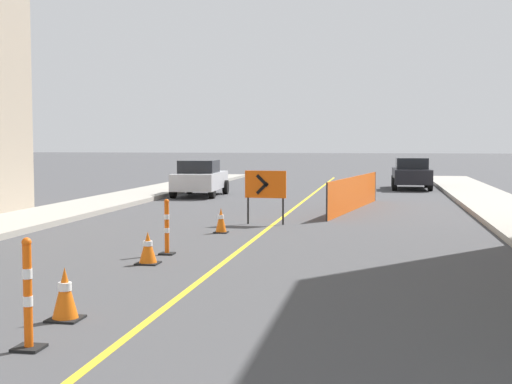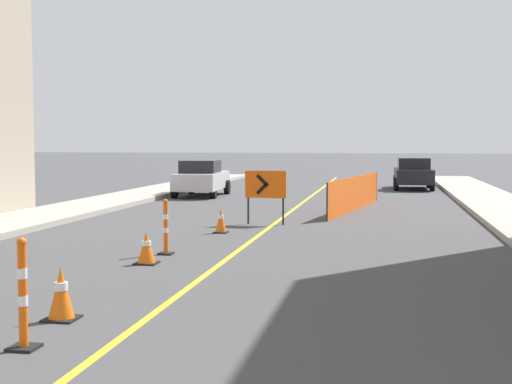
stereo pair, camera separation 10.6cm
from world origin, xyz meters
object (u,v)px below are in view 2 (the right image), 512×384
Objects in this scene: traffic_cone_third at (146,248)px; arrow_barricade_primary at (266,186)px; delineator_post_front at (23,300)px; parked_car_curb_near at (201,178)px; traffic_cone_fourth at (221,220)px; delineator_post_rear at (166,230)px; traffic_cone_second at (61,294)px; parked_car_curb_mid at (413,173)px.

traffic_cone_third is 7.19m from arrow_barricade_primary.
delineator_post_front is at bearing -85.09° from traffic_cone_third.
parked_car_curb_near reaches higher than delineator_post_front.
arrow_barricade_primary is (0.84, 2.14, 0.78)m from traffic_cone_fourth.
delineator_post_front is at bearing -89.28° from traffic_cone_fourth.
parked_car_curb_near is (-3.36, 17.21, 0.49)m from traffic_cone_third.
delineator_post_front reaches higher than delineator_post_rear.
delineator_post_rear is (-0.48, 6.97, -0.06)m from delineator_post_front.
traffic_cone_fourth reaches higher than traffic_cone_third.
parked_car_curb_near is at bearing 99.53° from delineator_post_front.
delineator_post_front is 1.10× the size of delineator_post_rear.
parked_car_curb_near is (-3.68, 21.62, 0.44)m from traffic_cone_second.
traffic_cone_second is at bearing -83.37° from parked_car_curb_near.
traffic_cone_fourth is at bearing -108.66° from arrow_barricade_primary.
traffic_cone_fourth is 2.42m from arrow_barricade_primary.
traffic_cone_fourth is at bearing 85.79° from traffic_cone_third.
traffic_cone_second is 0.46× the size of arrow_barricade_primary.
arrow_barricade_primary is (1.18, 5.84, 0.59)m from delineator_post_rear.
traffic_cone_second is at bearing -102.53° from parked_car_curb_mid.
delineator_post_rear is at bearing 93.91° from delineator_post_front.
traffic_cone_fourth is 19.47m from parked_car_curb_mid.
traffic_cone_second reaches higher than traffic_cone_fourth.
delineator_post_rear is 23.13m from parked_car_curb_mid.
delineator_post_front is (0.18, -1.36, 0.22)m from traffic_cone_second.
traffic_cone_third is 4.92m from traffic_cone_fourth.
parked_car_curb_near is (-3.86, 22.98, 0.23)m from delineator_post_front.
traffic_cone_fourth is 0.15× the size of parked_car_curb_near.
traffic_cone_second is 4.43m from traffic_cone_third.
parked_car_curb_near is at bearing 116.99° from arrow_barricade_primary.
traffic_cone_third is 0.15× the size of parked_car_curb_near.
parked_car_curb_mid is at bearing 78.44° from traffic_cone_second.
parked_car_curb_near is (-4.56, 10.16, -0.31)m from arrow_barricade_primary.
traffic_cone_fourth is at bearing -107.92° from parked_car_curb_mid.
delineator_post_front is at bearing -83.49° from parked_car_curb_near.
delineator_post_rear is (-0.30, 5.62, 0.16)m from traffic_cone_second.
traffic_cone_fourth is 12.85m from parked_car_curb_near.
traffic_cone_fourth is 3.73m from delineator_post_rear.
traffic_cone_third is at bearing 94.91° from delineator_post_front.
parked_car_curb_near reaches higher than delineator_post_rear.
delineator_post_rear is at bearing 89.09° from traffic_cone_third.
parked_car_curb_near is at bearing 99.65° from traffic_cone_second.
traffic_cone_fourth is (0.04, 9.33, -0.03)m from traffic_cone_second.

